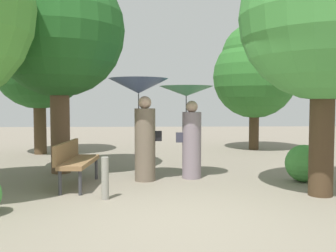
% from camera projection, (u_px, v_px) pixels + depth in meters
% --- Properties ---
extents(ground_plane, '(40.00, 40.00, 0.00)m').
position_uv_depth(ground_plane, '(176.00, 216.00, 5.16)').
color(ground_plane, gray).
extents(person_left, '(1.17, 1.17, 2.03)m').
position_uv_depth(person_left, '(141.00, 108.00, 7.45)').
color(person_left, '#6B5B4C').
rests_on(person_left, ground).
extents(person_right, '(1.11, 1.11, 1.89)m').
position_uv_depth(person_right, '(189.00, 116.00, 7.71)').
color(person_right, gray).
rests_on(person_right, ground).
extents(park_bench, '(0.57, 1.52, 0.83)m').
position_uv_depth(park_bench, '(75.00, 159.00, 6.96)').
color(park_bench, '#38383D').
rests_on(park_bench, ground).
extents(tree_near_left, '(2.79, 2.79, 4.63)m').
position_uv_depth(tree_near_left, '(39.00, 55.00, 11.32)').
color(tree_near_left, '#4C3823').
rests_on(tree_near_left, ground).
extents(tree_near_right, '(2.78, 2.78, 4.88)m').
position_uv_depth(tree_near_right, '(325.00, 0.00, 6.12)').
color(tree_near_right, '#42301E').
rests_on(tree_near_right, ground).
extents(tree_mid_right, '(2.76, 2.76, 4.19)m').
position_uv_depth(tree_mid_right, '(255.00, 70.00, 12.47)').
color(tree_mid_right, '#42301E').
rests_on(tree_mid_right, ground).
extents(tree_far_back, '(2.88, 2.88, 5.11)m').
position_uv_depth(tree_far_back, '(58.00, 19.00, 8.18)').
color(tree_far_back, brown).
rests_on(tree_far_back, ground).
extents(bush_path_left, '(0.73, 0.73, 0.73)m').
position_uv_depth(bush_path_left, '(304.00, 163.00, 7.40)').
color(bush_path_left, '#428C3D').
rests_on(bush_path_left, ground).
extents(path_marker_post, '(0.12, 0.12, 0.69)m').
position_uv_depth(path_marker_post, '(105.00, 178.00, 6.03)').
color(path_marker_post, gray).
rests_on(path_marker_post, ground).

